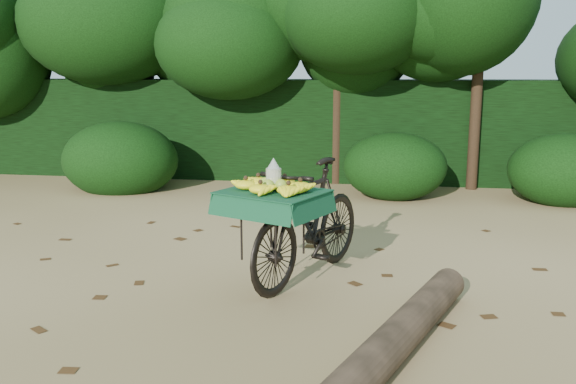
# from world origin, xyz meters

# --- Properties ---
(ground) EXTENTS (80.00, 80.00, 0.00)m
(ground) POSITION_xyz_m (0.00, 0.00, 0.00)
(ground) COLOR tan
(ground) RESTS_ON ground
(vendor_bicycle) EXTENTS (1.38, 2.00, 1.15)m
(vendor_bicycle) POSITION_xyz_m (0.64, 0.33, 0.59)
(vendor_bicycle) COLOR black
(vendor_bicycle) RESTS_ON ground
(fallen_log) EXTENTS (1.59, 3.56, 0.27)m
(fallen_log) POSITION_xyz_m (1.25, -1.68, 0.13)
(fallen_log) COLOR brown
(fallen_log) RESTS_ON ground
(hedge_backdrop) EXTENTS (26.00, 1.80, 1.80)m
(hedge_backdrop) POSITION_xyz_m (0.00, 6.30, 0.90)
(hedge_backdrop) COLOR black
(hedge_backdrop) RESTS_ON ground
(tree_row) EXTENTS (14.50, 2.00, 4.00)m
(tree_row) POSITION_xyz_m (-0.65, 5.50, 2.00)
(tree_row) COLOR black
(tree_row) RESTS_ON ground
(bush_clumps) EXTENTS (8.80, 1.70, 0.90)m
(bush_clumps) POSITION_xyz_m (0.50, 4.30, 0.45)
(bush_clumps) COLOR black
(bush_clumps) RESTS_ON ground
(leaf_litter) EXTENTS (7.00, 7.30, 0.01)m
(leaf_litter) POSITION_xyz_m (0.00, 0.65, 0.01)
(leaf_litter) COLOR #452A12
(leaf_litter) RESTS_ON ground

